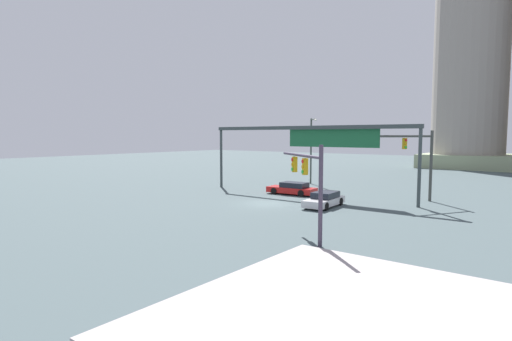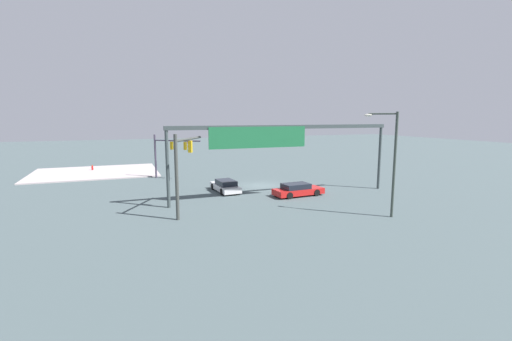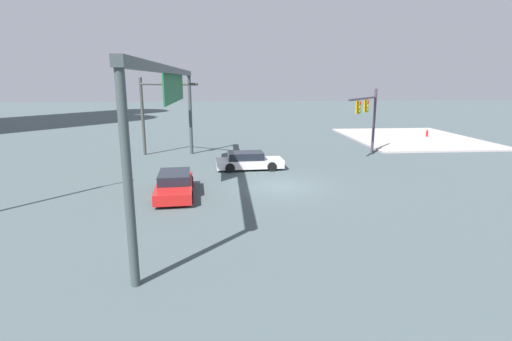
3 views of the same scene
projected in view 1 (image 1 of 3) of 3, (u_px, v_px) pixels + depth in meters
The scene contains 8 objects.
ground_plane at pixel (268, 203), 35.34m from camera, with size 184.48×184.48×0.00m, color #445255.
sidewalk_corner at pixel (425, 338), 11.77m from camera, with size 15.73×12.54×0.15m, color #ACA0A1.
traffic_signal_near_corner at pixel (308, 175), 23.05m from camera, with size 4.95×3.99×5.34m.
traffic_signal_opposite_side at pixel (421, 155), 35.80m from camera, with size 3.04×4.86×6.25m.
streetlamp_curved_arm at pixel (312, 146), 49.14m from camera, with size 1.80×1.88×7.83m.
overhead_sign_gantry at pixel (311, 137), 39.13m from camera, with size 21.97×0.43×6.73m.
sedan_car_approaching at pixel (292, 189), 40.72m from camera, with size 4.95×2.22×1.21m.
sedan_car_waiting_far at pixel (324, 200), 33.72m from camera, with size 2.09×4.69×1.21m.
Camera 1 is at (20.54, -28.32, 5.84)m, focal length 28.97 mm.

